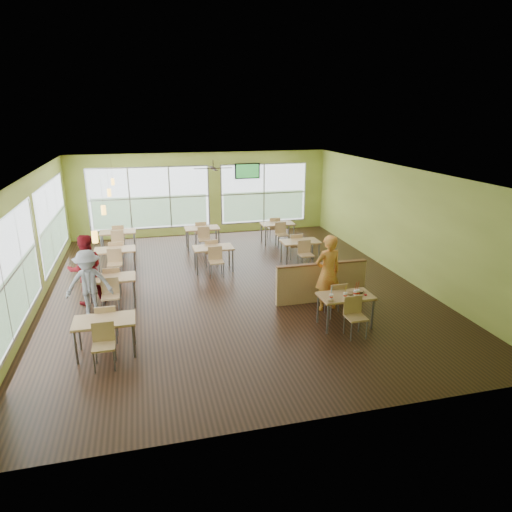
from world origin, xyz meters
name	(u,v)px	position (x,y,z in m)	size (l,w,h in m)	color
room	(232,231)	(0.00, 0.00, 1.60)	(12.00, 12.04, 3.20)	black
window_bays	(132,217)	(-2.65, 3.08, 1.48)	(9.24, 10.24, 2.38)	white
main_table	(346,300)	(2.00, -3.00, 0.63)	(1.22, 1.52, 0.87)	tan
half_wall_divider	(321,282)	(2.00, -1.55, 0.52)	(2.40, 0.14, 1.04)	tan
dining_tables	(188,250)	(-1.05, 1.71, 0.63)	(6.92, 8.72, 0.87)	tan
pendant_lights	(106,201)	(-3.20, 0.68, 2.45)	(0.11, 7.31, 0.86)	#2D2119
ceiling_fan	(213,168)	(0.00, 3.00, 2.95)	(1.25, 1.25, 0.29)	#2D2119
tv_backwall	(247,171)	(1.80, 5.90, 2.45)	(1.00, 0.07, 0.60)	black
man_plaid	(328,273)	(1.95, -2.04, 0.95)	(0.69, 0.46, 1.90)	red
patron_maroon	(86,270)	(-3.79, -0.21, 0.90)	(0.88, 0.68, 1.81)	maroon
patron_grey	(89,284)	(-3.65, -1.06, 0.83)	(1.07, 0.62, 1.65)	slate
cup_blue	(331,296)	(1.59, -3.13, 0.81)	(0.09, 0.09, 0.31)	white
cup_yellow	(345,295)	(1.91, -3.14, 0.82)	(0.09, 0.09, 0.32)	white
cup_red_near	(356,293)	(2.19, -3.09, 0.82)	(0.10, 0.10, 0.35)	white
cup_red_far	(358,293)	(2.23, -3.10, 0.83)	(0.11, 0.11, 0.38)	white
food_basket	(359,291)	(2.35, -2.92, 0.78)	(0.25, 0.25, 0.06)	black
ketchup_cup	(366,295)	(2.42, -3.12, 0.76)	(0.06, 0.06, 0.03)	#A40D18
wrapper_left	(331,300)	(1.53, -3.23, 0.77)	(0.15, 0.14, 0.04)	#977449
wrapper_mid	(350,293)	(2.12, -2.97, 0.78)	(0.21, 0.19, 0.05)	#977449
wrapper_right	(360,298)	(2.19, -3.29, 0.77)	(0.13, 0.12, 0.03)	#977449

